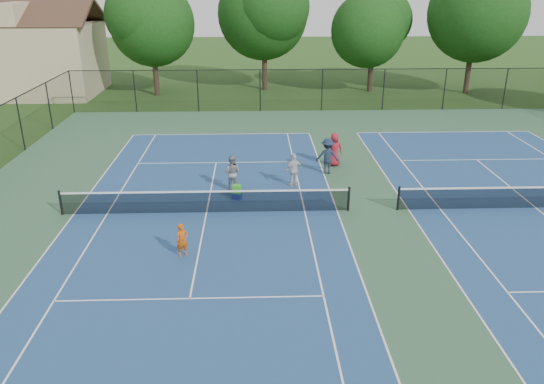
{
  "coord_description": "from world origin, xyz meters",
  "views": [
    {
      "loc": [
        -4.95,
        -20.25,
        9.14
      ],
      "look_at": [
        -4.29,
        -1.0,
        1.3
      ],
      "focal_mm": 35.0,
      "sensor_mm": 36.0,
      "label": 1
    }
  ],
  "objects_px": {
    "child_player": "(182,240)",
    "ball_crate": "(237,196)",
    "bystander_a": "(294,170)",
    "ball_hopper": "(237,189)",
    "tree_back_a": "(151,19)",
    "tree_back_d": "(477,8)",
    "instructor": "(232,173)",
    "tree_back_b": "(264,10)",
    "clapboard_house": "(34,56)",
    "bystander_b": "(328,156)",
    "tree_back_c": "(374,25)",
    "bystander_c": "(334,150)"
  },
  "relations": [
    {
      "from": "child_player",
      "to": "ball_crate",
      "type": "height_order",
      "value": "child_player"
    },
    {
      "from": "bystander_a",
      "to": "ball_hopper",
      "type": "bearing_deg",
      "value": 0.13
    },
    {
      "from": "child_player",
      "to": "ball_hopper",
      "type": "relative_size",
      "value": 3.23
    },
    {
      "from": "tree_back_a",
      "to": "tree_back_d",
      "type": "height_order",
      "value": "tree_back_d"
    },
    {
      "from": "child_player",
      "to": "instructor",
      "type": "distance_m",
      "value": 6.4
    },
    {
      "from": "tree_back_d",
      "to": "ball_crate",
      "type": "height_order",
      "value": "tree_back_d"
    },
    {
      "from": "tree_back_a",
      "to": "tree_back_b",
      "type": "xyz_separation_m",
      "value": [
        9.0,
        2.0,
        0.56
      ]
    },
    {
      "from": "tree_back_d",
      "to": "ball_hopper",
      "type": "xyz_separation_m",
      "value": [
        -18.76,
        -22.58,
        -6.35
      ]
    },
    {
      "from": "clapboard_house",
      "to": "bystander_a",
      "type": "bearing_deg",
      "value": -47.99
    },
    {
      "from": "tree_back_a",
      "to": "bystander_b",
      "type": "relative_size",
      "value": 5.07
    },
    {
      "from": "tree_back_b",
      "to": "tree_back_d",
      "type": "bearing_deg",
      "value": -6.71
    },
    {
      "from": "tree_back_b",
      "to": "bystander_b",
      "type": "distance_m",
      "value": 22.3
    },
    {
      "from": "tree_back_b",
      "to": "bystander_b",
      "type": "xyz_separation_m",
      "value": [
        2.65,
        -21.4,
        -5.69
      ]
    },
    {
      "from": "tree_back_c",
      "to": "instructor",
      "type": "xyz_separation_m",
      "value": [
        -11.0,
        -22.44,
        -4.65
      ]
    },
    {
      "from": "instructor",
      "to": "ball_crate",
      "type": "height_order",
      "value": "instructor"
    },
    {
      "from": "bystander_b",
      "to": "bystander_c",
      "type": "relative_size",
      "value": 1.04
    },
    {
      "from": "tree_back_a",
      "to": "bystander_c",
      "type": "height_order",
      "value": "tree_back_a"
    },
    {
      "from": "tree_back_b",
      "to": "ball_hopper",
      "type": "height_order",
      "value": "tree_back_b"
    },
    {
      "from": "tree_back_b",
      "to": "bystander_a",
      "type": "height_order",
      "value": "tree_back_b"
    },
    {
      "from": "tree_back_b",
      "to": "bystander_b",
      "type": "relative_size",
      "value": 5.56
    },
    {
      "from": "tree_back_d",
      "to": "instructor",
      "type": "xyz_separation_m",
      "value": [
        -19.0,
        -21.44,
        -5.99
      ]
    },
    {
      "from": "bystander_c",
      "to": "bystander_b",
      "type": "bearing_deg",
      "value": 64.4
    },
    {
      "from": "clapboard_house",
      "to": "bystander_c",
      "type": "bearing_deg",
      "value": -40.96
    },
    {
      "from": "tree_back_a",
      "to": "bystander_c",
      "type": "xyz_separation_m",
      "value": [
        12.16,
        -18.24,
        -5.17
      ]
    },
    {
      "from": "tree_back_b",
      "to": "bystander_a",
      "type": "relative_size",
      "value": 6.32
    },
    {
      "from": "tree_back_c",
      "to": "bystander_c",
      "type": "relative_size",
      "value": 4.85
    },
    {
      "from": "tree_back_c",
      "to": "ball_hopper",
      "type": "height_order",
      "value": "tree_back_c"
    },
    {
      "from": "bystander_c",
      "to": "ball_hopper",
      "type": "distance_m",
      "value": 6.58
    },
    {
      "from": "clapboard_house",
      "to": "ball_crate",
      "type": "bearing_deg",
      "value": -53.84
    },
    {
      "from": "bystander_a",
      "to": "ball_crate",
      "type": "bearing_deg",
      "value": 0.13
    },
    {
      "from": "ball_hopper",
      "to": "tree_back_a",
      "type": "bearing_deg",
      "value": 107.77
    },
    {
      "from": "instructor",
      "to": "ball_hopper",
      "type": "bearing_deg",
      "value": 115.47
    },
    {
      "from": "tree_back_a",
      "to": "instructor",
      "type": "height_order",
      "value": "tree_back_a"
    },
    {
      "from": "tree_back_a",
      "to": "tree_back_b",
      "type": "height_order",
      "value": "tree_back_b"
    },
    {
      "from": "bystander_a",
      "to": "bystander_b",
      "type": "bearing_deg",
      "value": -167.25
    },
    {
      "from": "tree_back_a",
      "to": "tree_back_c",
      "type": "relative_size",
      "value": 1.09
    },
    {
      "from": "tree_back_b",
      "to": "instructor",
      "type": "height_order",
      "value": "tree_back_b"
    },
    {
      "from": "tree_back_c",
      "to": "tree_back_d",
      "type": "distance_m",
      "value": 8.17
    },
    {
      "from": "clapboard_house",
      "to": "bystander_c",
      "type": "xyz_separation_m",
      "value": [
        22.16,
        -19.24,
        -2.23
      ]
    },
    {
      "from": "tree_back_c",
      "to": "bystander_c",
      "type": "distance_m",
      "value": 20.63
    },
    {
      "from": "tree_back_b",
      "to": "child_player",
      "type": "height_order",
      "value": "tree_back_b"
    },
    {
      "from": "clapboard_house",
      "to": "ball_crate",
      "type": "distance_m",
      "value": 29.36
    },
    {
      "from": "clapboard_house",
      "to": "bystander_a",
      "type": "height_order",
      "value": "clapboard_house"
    },
    {
      "from": "ball_hopper",
      "to": "child_player",
      "type": "bearing_deg",
      "value": -109.15
    },
    {
      "from": "tree_back_b",
      "to": "ball_crate",
      "type": "height_order",
      "value": "tree_back_b"
    },
    {
      "from": "tree_back_c",
      "to": "bystander_a",
      "type": "height_order",
      "value": "tree_back_c"
    },
    {
      "from": "clapboard_house",
      "to": "bystander_b",
      "type": "bearing_deg",
      "value": -43.29
    },
    {
      "from": "bystander_b",
      "to": "bystander_c",
      "type": "xyz_separation_m",
      "value": [
        0.5,
        1.16,
        -0.04
      ]
    },
    {
      "from": "clapboard_house",
      "to": "ball_hopper",
      "type": "distance_m",
      "value": 29.33
    },
    {
      "from": "tree_back_d",
      "to": "instructor",
      "type": "distance_m",
      "value": 29.27
    }
  ]
}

